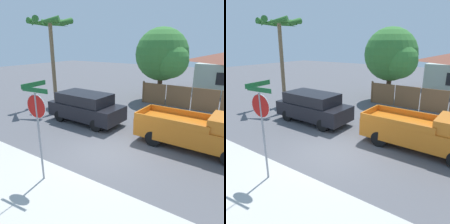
# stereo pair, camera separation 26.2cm
# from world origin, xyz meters

# --- Properties ---
(ground_plane) EXTENTS (80.00, 80.00, 0.00)m
(ground_plane) POSITION_xyz_m (0.00, 0.00, 0.00)
(ground_plane) COLOR #56565B
(sidewalk_strip) EXTENTS (36.00, 3.20, 0.01)m
(sidewalk_strip) POSITION_xyz_m (0.00, -3.60, 0.00)
(sidewalk_strip) COLOR beige
(sidewalk_strip) RESTS_ON ground
(oak_tree) EXTENTS (4.46, 4.24, 5.96)m
(oak_tree) POSITION_xyz_m (-1.48, 10.12, 3.74)
(oak_tree) COLOR brown
(oak_tree) RESTS_ON ground
(palm_tree) EXTENTS (3.15, 3.37, 6.46)m
(palm_tree) POSITION_xyz_m (-8.00, 4.37, 5.58)
(palm_tree) COLOR brown
(palm_tree) RESTS_ON ground
(red_suv) EXTENTS (4.72, 2.08, 1.82)m
(red_suv) POSITION_xyz_m (-3.37, 2.58, 0.98)
(red_suv) COLOR black
(red_suv) RESTS_ON ground
(orange_pickup) EXTENTS (5.39, 2.01, 1.77)m
(orange_pickup) POSITION_xyz_m (3.30, 2.58, 0.88)
(orange_pickup) COLOR orange
(orange_pickup) RESTS_ON ground
(stop_sign) EXTENTS (1.09, 0.98, 3.52)m
(stop_sign) POSITION_xyz_m (-0.77, -2.89, 2.44)
(stop_sign) COLOR gray
(stop_sign) RESTS_ON ground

